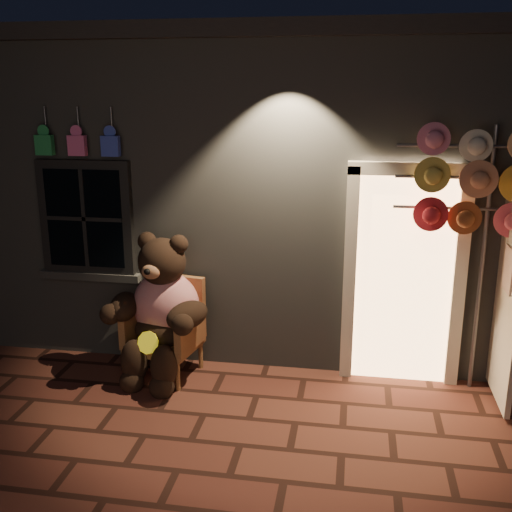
# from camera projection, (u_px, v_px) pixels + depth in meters

# --- Properties ---
(ground) EXTENTS (60.00, 60.00, 0.00)m
(ground) POSITION_uv_depth(u_px,v_px,m) (240.00, 445.00, 4.95)
(ground) COLOR #582D21
(ground) RESTS_ON ground
(shop_building) EXTENTS (7.30, 5.95, 3.51)m
(shop_building) POSITION_uv_depth(u_px,v_px,m) (294.00, 172.00, 8.27)
(shop_building) COLOR slate
(shop_building) RESTS_ON ground
(wicker_armchair) EXTENTS (0.78, 0.73, 0.99)m
(wicker_armchair) POSITION_uv_depth(u_px,v_px,m) (168.00, 327.00, 6.12)
(wicker_armchair) COLOR #9C6C3C
(wicker_armchair) RESTS_ON ground
(teddy_bear) EXTENTS (1.10, 0.94, 1.53)m
(teddy_bear) POSITION_uv_depth(u_px,v_px,m) (161.00, 311.00, 5.94)
(teddy_bear) COLOR red
(teddy_bear) RESTS_ON ground
(hat_rack) EXTENTS (1.59, 0.22, 2.56)m
(hat_rack) POSITION_uv_depth(u_px,v_px,m) (494.00, 182.00, 5.28)
(hat_rack) COLOR #59595E
(hat_rack) RESTS_ON ground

